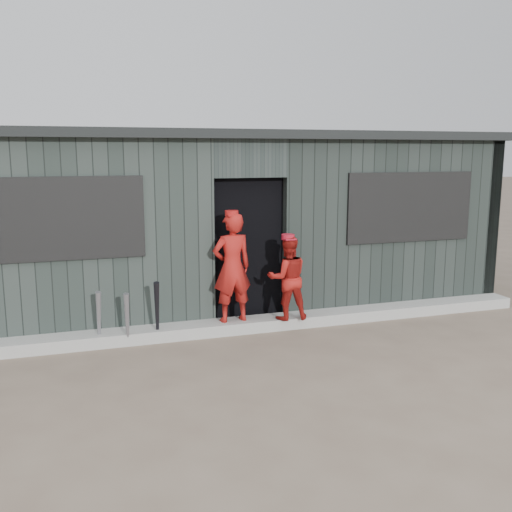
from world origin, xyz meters
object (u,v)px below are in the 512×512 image
object	(u,v)px
bat_mid	(127,320)
bat_right	(157,312)
bat_left	(99,319)
player_red_right	(288,278)
dugout	(223,220)
player_grey_back	(257,274)
player_red_left	(232,267)

from	to	relation	value
bat_mid	bat_right	xyz separation A→B (m)	(0.37, 0.06, 0.06)
bat_left	player_red_right	bearing A→B (deg)	-1.10
bat_right	dugout	xyz separation A→B (m)	(1.32, 1.83, 0.89)
bat_mid	dugout	xyz separation A→B (m)	(1.69, 1.89, 0.94)
player_grey_back	bat_right	bearing A→B (deg)	20.04
dugout	bat_mid	bearing A→B (deg)	-131.81
player_red_right	bat_right	bearing A→B (deg)	6.06
bat_right	player_red_left	world-z (taller)	player_red_left
bat_left	dugout	distance (m)	2.84
bat_mid	player_red_right	size ratio (longest dim) A/B	0.62
bat_mid	player_red_left	size ratio (longest dim) A/B	0.48
bat_right	player_grey_back	distance (m)	1.72
player_red_right	player_grey_back	xyz separation A→B (m)	(-0.18, 0.72, -0.09)
bat_mid	player_grey_back	bearing A→B (deg)	22.59
bat_left	bat_mid	world-z (taller)	bat_left
player_red_right	bat_mid	bearing A→B (deg)	7.68
player_red_right	player_grey_back	bearing A→B (deg)	-70.21
bat_right	player_red_right	world-z (taller)	player_red_right
bat_mid	player_grey_back	xyz separation A→B (m)	(1.91, 0.79, 0.27)
bat_left	dugout	xyz separation A→B (m)	(2.01, 1.77, 0.93)
player_red_left	player_grey_back	bearing A→B (deg)	-138.33
player_red_left	dugout	distance (m)	1.77
dugout	bat_left	bearing A→B (deg)	-138.62
bat_mid	bat_left	bearing A→B (deg)	160.09
bat_right	player_red_right	size ratio (longest dim) A/B	0.73
bat_right	player_red_right	xyz separation A→B (m)	(1.72, 0.01, 0.30)
bat_mid	player_red_right	xyz separation A→B (m)	(2.09, 0.07, 0.36)
player_red_left	player_red_right	size ratio (longest dim) A/B	1.29
player_red_right	player_grey_back	world-z (taller)	player_red_right
player_grey_back	dugout	xyz separation A→B (m)	(-0.22, 1.09, 0.67)
player_grey_back	dugout	world-z (taller)	dugout
bat_mid	bat_right	bearing A→B (deg)	9.38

